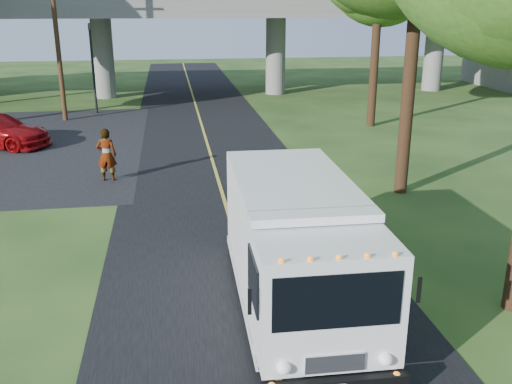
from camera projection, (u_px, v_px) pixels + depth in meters
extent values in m
plane|color=#254117|center=(271.00, 357.00, 10.68)|extent=(120.00, 120.00, 0.00)
cube|color=black|center=(221.00, 191.00, 20.05)|extent=(7.00, 90.00, 0.02)
cube|color=gold|center=(221.00, 190.00, 20.05)|extent=(0.12, 90.00, 0.01)
cube|color=slate|center=(190.00, 7.00, 38.80)|extent=(50.00, 9.00, 1.20)
cylinder|color=slate|center=(103.00, 58.00, 38.99)|extent=(1.40, 1.40, 5.40)
cylinder|color=slate|center=(276.00, 56.00, 40.70)|extent=(1.40, 1.40, 5.40)
cylinder|color=slate|center=(434.00, 54.00, 42.41)|extent=(1.40, 1.40, 5.40)
cylinder|color=black|center=(93.00, 69.00, 33.39)|extent=(0.14, 0.14, 5.20)
imported|color=black|center=(90.00, 34.00, 32.76)|extent=(0.18, 0.22, 1.10)
cylinder|color=#472D19|center=(57.00, 38.00, 30.70)|extent=(0.26, 0.26, 9.00)
cylinder|color=#382314|center=(409.00, 81.00, 18.79)|extent=(0.44, 0.44, 7.70)
cylinder|color=#382314|center=(374.00, 63.00, 29.67)|extent=(0.44, 0.44, 6.65)
cube|color=white|center=(289.00, 222.00, 12.66)|extent=(2.45, 4.40, 2.23)
cube|color=white|center=(323.00, 293.00, 9.80)|extent=(2.41, 1.82, 2.03)
cube|color=black|center=(337.00, 301.00, 8.88)|extent=(2.08, 0.11, 0.94)
cube|color=white|center=(291.00, 286.00, 12.72)|extent=(2.47, 5.79, 0.18)
cylinder|color=black|center=(263.00, 346.00, 10.21)|extent=(0.29, 0.90, 0.89)
cylinder|color=black|center=(372.00, 338.00, 10.47)|extent=(0.29, 0.90, 0.89)
cylinder|color=black|center=(238.00, 251.00, 14.13)|extent=(0.29, 0.90, 0.89)
cylinder|color=black|center=(318.00, 247.00, 14.39)|extent=(0.29, 0.90, 0.89)
imported|color=gray|center=(107.00, 155.00, 20.91)|extent=(0.76, 0.53, 1.98)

